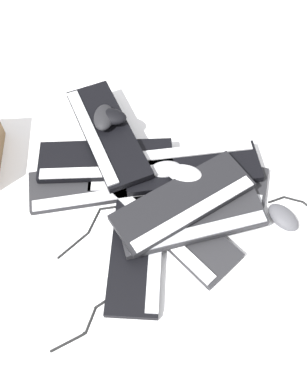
# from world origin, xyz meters

# --- Properties ---
(ground_plane) EXTENTS (3.20, 3.20, 0.00)m
(ground_plane) POSITION_xyz_m (0.00, 0.00, 0.00)
(ground_plane) COLOR white
(keyboard_0) EXTENTS (0.46, 0.30, 0.03)m
(keyboard_0) POSITION_xyz_m (0.09, 0.02, 0.01)
(keyboard_0) COLOR black
(keyboard_0) RESTS_ON ground
(keyboard_1) EXTENTS (0.31, 0.46, 0.03)m
(keyboard_1) POSITION_xyz_m (-0.02, 0.09, 0.01)
(keyboard_1) COLOR #232326
(keyboard_1) RESTS_ON ground
(keyboard_2) EXTENTS (0.23, 0.46, 0.03)m
(keyboard_2) POSITION_xyz_m (-0.21, 0.10, 0.01)
(keyboard_2) COLOR #232326
(keyboard_2) RESTS_ON ground
(keyboard_3) EXTENTS (0.32, 0.46, 0.03)m
(keyboard_3) POSITION_xyz_m (-0.16, -0.03, 0.01)
(keyboard_3) COLOR black
(keyboard_3) RESTS_ON ground
(keyboard_4) EXTENTS (0.37, 0.45, 0.03)m
(keyboard_4) POSITION_xyz_m (-0.05, -0.19, 0.01)
(keyboard_4) COLOR #232326
(keyboard_4) RESTS_ON ground
(keyboard_5) EXTENTS (0.36, 0.45, 0.03)m
(keyboard_5) POSITION_xyz_m (-0.22, 0.07, 0.04)
(keyboard_5) COLOR black
(keyboard_5) RESTS_ON keyboard_2
(keyboard_6) EXTENTS (0.39, 0.44, 0.03)m
(keyboard_6) POSITION_xyz_m (-0.04, 0.14, 0.04)
(keyboard_6) COLOR #232326
(keyboard_6) RESTS_ON keyboard_1
(keyboard_7) EXTENTS (0.45, 0.37, 0.03)m
(keyboard_7) POSITION_xyz_m (-0.07, 0.10, 0.07)
(keyboard_7) COLOR black
(keyboard_7) RESTS_ON keyboard_6
(keyboard_8) EXTENTS (0.33, 0.46, 0.03)m
(keyboard_8) POSITION_xyz_m (-0.12, -0.19, 0.04)
(keyboard_8) COLOR black
(keyboard_8) RESTS_ON keyboard_4
(keyboard_9) EXTENTS (0.41, 0.43, 0.03)m
(keyboard_9) POSITION_xyz_m (-0.21, -0.23, 0.07)
(keyboard_9) COLOR black
(keyboard_9) RESTS_ON keyboard_8
(mouse_0) EXTENTS (0.09, 0.12, 0.04)m
(mouse_0) POSITION_xyz_m (-0.25, -0.24, 0.11)
(mouse_0) COLOR black
(mouse_0) RESTS_ON keyboard_9
(mouse_1) EXTENTS (0.11, 0.13, 0.04)m
(mouse_1) POSITION_xyz_m (-0.17, 0.40, 0.02)
(mouse_1) COLOR #4C4C51
(mouse_1) RESTS_ON ground
(mouse_2) EXTENTS (0.13, 0.10, 0.04)m
(mouse_2) POSITION_xyz_m (-0.24, -0.26, 0.11)
(mouse_2) COLOR black
(mouse_2) RESTS_ON keyboard_9
(mouse_3) EXTENTS (0.09, 0.12, 0.04)m
(mouse_3) POSITION_xyz_m (-0.16, 0.07, 0.08)
(mouse_3) COLOR silver
(mouse_3) RESTS_ON keyboard_5
(mouse_4) EXTENTS (0.12, 0.13, 0.04)m
(mouse_4) POSITION_xyz_m (-0.17, -0.00, 0.05)
(mouse_4) COLOR #B7B7BC
(mouse_4) RESTS_ON keyboard_3
(cable_1) EXTENTS (0.48, 0.26, 0.01)m
(cable_1) POSITION_xyz_m (0.17, -0.04, 0.00)
(cable_1) COLOR black
(cable_1) RESTS_ON ground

